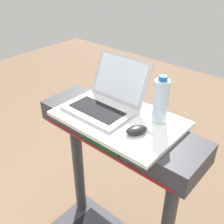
# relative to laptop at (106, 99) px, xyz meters

# --- Properties ---
(desk_board) EXTENTS (0.61, 0.40, 0.02)m
(desk_board) POSITION_rel_laptop_xyz_m (0.11, -0.03, -0.06)
(desk_board) COLOR white
(desk_board) RESTS_ON treadmill_base
(laptop) EXTENTS (0.34, 0.33, 0.24)m
(laptop) POSITION_rel_laptop_xyz_m (0.00, 0.00, 0.00)
(laptop) COLOR #B7B7BC
(laptop) RESTS_ON desk_board
(computer_mouse) EXTENTS (0.10, 0.12, 0.03)m
(computer_mouse) POSITION_rel_laptop_xyz_m (0.25, -0.08, -0.03)
(computer_mouse) COLOR black
(computer_mouse) RESTS_ON desk_board
(water_bottle) EXTENTS (0.07, 0.07, 0.23)m
(water_bottle) POSITION_rel_laptop_xyz_m (0.27, 0.07, 0.06)
(water_bottle) COLOR silver
(water_bottle) RESTS_ON desk_board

